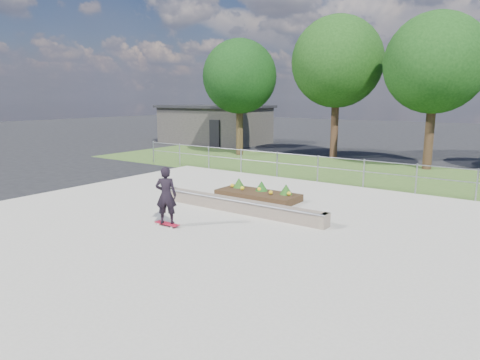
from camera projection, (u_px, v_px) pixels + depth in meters
name	position (u px, v px, depth m)	size (l,w,h in m)	color
ground	(204.00, 225.00, 12.30)	(120.00, 120.00, 0.00)	black
grass_verge	(348.00, 171.00, 21.10)	(30.00, 8.00, 0.02)	#365120
concrete_slab	(204.00, 224.00, 12.29)	(15.00, 15.00, 0.06)	#9E998C
fence	(318.00, 165.00, 18.15)	(20.06, 0.06, 1.20)	gray
building	(215.00, 124.00, 34.37)	(8.40, 5.40, 3.00)	#302D2A
tree_far_left	(240.00, 77.00, 26.33)	(4.55, 4.55, 7.15)	#312313
tree_mid_left	(337.00, 62.00, 24.66)	(5.25, 5.25, 8.25)	#301C13
tree_mid_right	(435.00, 63.00, 20.80)	(4.90, 4.90, 7.70)	black
grind_ledge	(239.00, 206.00, 13.41)	(6.00, 0.44, 0.43)	brown
planter_bed	(258.00, 194.00, 15.19)	(3.00, 1.20, 0.61)	black
skateboarder	(166.00, 196.00, 11.81)	(0.80, 0.63, 1.69)	silver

